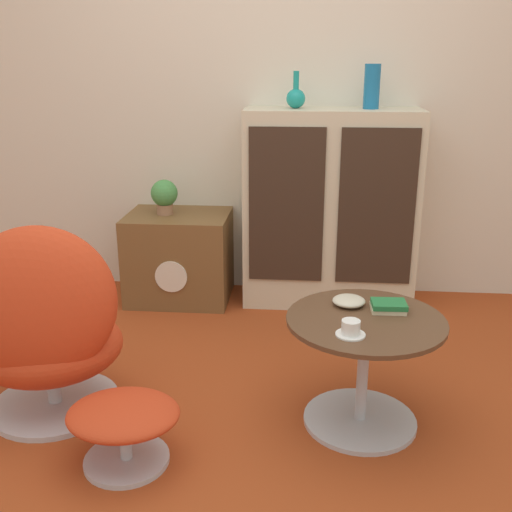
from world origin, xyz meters
name	(u,v)px	position (x,y,z in m)	size (l,w,h in m)	color
ground_plane	(241,450)	(0.00, 0.00, 0.00)	(12.00, 12.00, 0.00)	#9E3D19
wall_back	(272,75)	(0.00, 1.73, 1.30)	(6.40, 0.06, 2.60)	beige
sideboard	(330,209)	(0.35, 1.51, 0.57)	(0.98, 0.39, 1.13)	beige
tv_console	(179,257)	(-0.53, 1.47, 0.26)	(0.60, 0.47, 0.52)	brown
egg_chair	(44,328)	(-0.80, 0.18, 0.38)	(0.71, 0.68, 0.83)	#B7B7BC
ottoman	(124,421)	(-0.41, -0.10, 0.17)	(0.40, 0.34, 0.25)	#B7B7BC
coffee_table	(363,360)	(0.45, 0.23, 0.28)	(0.61, 0.61, 0.46)	#B7B7BC
vase_leftmost	(296,97)	(0.14, 1.51, 1.19)	(0.10, 0.10, 0.20)	teal
vase_inner_left	(372,87)	(0.55, 1.51, 1.25)	(0.09, 0.09, 0.24)	#196699
potted_plant	(164,195)	(-0.61, 1.47, 0.64)	(0.16, 0.16, 0.20)	#996B4C
teacup	(351,329)	(0.39, 0.07, 0.48)	(0.11, 0.11, 0.06)	white
book_stack	(388,306)	(0.55, 0.30, 0.48)	(0.14, 0.11, 0.04)	beige
bowl	(349,301)	(0.40, 0.35, 0.47)	(0.13, 0.13, 0.04)	beige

